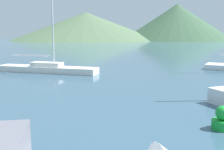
{
  "coord_description": "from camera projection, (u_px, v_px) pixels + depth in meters",
  "views": [
    {
      "loc": [
        1.75,
        -0.65,
        3.57
      ],
      "look_at": [
        -0.41,
        14.0,
        1.2
      ],
      "focal_mm": 45.0,
      "sensor_mm": 36.0,
      "label": 1
    }
  ],
  "objects": [
    {
      "name": "sailboat_middle",
      "position": [
        47.0,
        68.0,
        23.97
      ],
      "size": [
        9.07,
        2.72,
        8.6
      ],
      "rotation": [
        0.0,
        0.0,
        -0.13
      ],
      "color": "white",
      "rests_on": "ground_plane"
    },
    {
      "name": "buoy_marker",
      "position": [
        222.0,
        120.0,
        10.19
      ],
      "size": [
        0.76,
        0.76,
        0.87
      ],
      "color": "green",
      "rests_on": "ground_plane"
    },
    {
      "name": "hill_west",
      "position": [
        86.0,
        26.0,
        102.51
      ],
      "size": [
        53.52,
        53.52,
        10.02
      ],
      "color": "#4C6647",
      "rests_on": "ground_plane"
    },
    {
      "name": "hill_central",
      "position": [
        177.0,
        22.0,
        102.78
      ],
      "size": [
        39.73,
        39.73,
        13.05
      ],
      "color": "#38563D",
      "rests_on": "ground_plane"
    }
  ]
}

